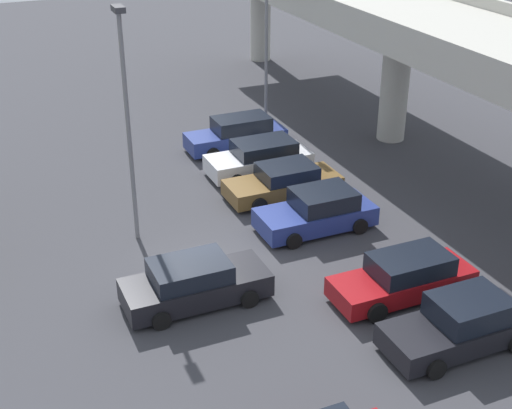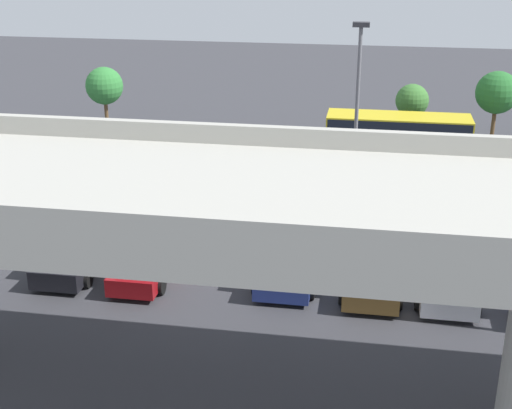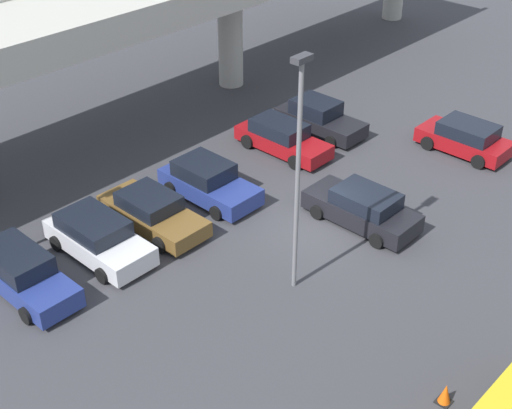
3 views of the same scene
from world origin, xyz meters
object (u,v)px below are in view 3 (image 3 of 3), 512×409
at_px(parked_car_3, 208,182).
at_px(parked_car_7, 465,138).
at_px(parked_car_6, 319,118).
at_px(parked_car_5, 282,138).
at_px(lamp_post_near_aisle, 298,163).
at_px(traffic_cone, 445,394).
at_px(parked_car_4, 362,208).
at_px(parked_car_0, 22,273).
at_px(parked_car_1, 98,237).
at_px(parked_car_2, 152,212).

xyz_separation_m(parked_car_3, parked_car_7, (11.15, -5.96, -0.01)).
bearing_deg(parked_car_6, parked_car_5, -89.11).
bearing_deg(parked_car_3, lamp_post_near_aisle, -17.52).
distance_m(parked_car_3, traffic_cone, 13.76).
relative_size(parked_car_4, parked_car_7, 1.10).
bearing_deg(parked_car_0, parked_car_1, 86.83).
bearing_deg(parked_car_4, parked_car_2, 44.42).
relative_size(parked_car_1, traffic_cone, 6.68).
bearing_deg(traffic_cone, parked_car_5, 58.51).
bearing_deg(parked_car_1, lamp_post_near_aisle, 28.33).
xyz_separation_m(parked_car_7, lamp_post_near_aisle, (-13.23, -0.63, 4.31)).
distance_m(parked_car_0, parked_car_2, 5.75).
bearing_deg(parked_car_5, traffic_cone, -31.49).
bearing_deg(parked_car_6, lamp_post_near_aisle, -55.26).
bearing_deg(parked_car_3, parked_car_5, 94.59).
relative_size(parked_car_2, parked_car_7, 1.13).
height_order(parked_car_2, lamp_post_near_aisle, lamp_post_near_aisle).
relative_size(parked_car_0, lamp_post_near_aisle, 0.56).
xyz_separation_m(parked_car_0, traffic_cone, (5.61, -13.64, -0.43)).
relative_size(parked_car_0, parked_car_4, 1.03).
relative_size(parked_car_6, parked_car_7, 1.08).
distance_m(parked_car_0, parked_car_7, 20.91).
bearing_deg(parked_car_7, parked_car_5, 42.80).
xyz_separation_m(parked_car_4, parked_car_7, (8.32, 0.04, 0.01)).
bearing_deg(parked_car_6, parked_car_4, -39.20).
distance_m(parked_car_0, parked_car_6, 16.91).
xyz_separation_m(parked_car_4, parked_car_6, (5.27, 6.46, 0.01)).
height_order(parked_car_1, parked_car_2, parked_car_1).
relative_size(parked_car_7, traffic_cone, 6.16).
distance_m(lamp_post_near_aisle, traffic_cone, 8.33).
bearing_deg(parked_car_5, parked_car_4, -20.60).
distance_m(parked_car_4, parked_car_6, 8.34).
bearing_deg(parked_car_2, parked_car_5, 92.69).
xyz_separation_m(parked_car_0, parked_car_2, (5.74, -0.23, -0.09)).
height_order(parked_car_1, lamp_post_near_aisle, lamp_post_near_aisle).
distance_m(parked_car_5, parked_car_7, 8.69).
height_order(parked_car_0, parked_car_4, parked_car_0).
xyz_separation_m(parked_car_1, parked_car_3, (5.68, -0.09, -0.00)).
height_order(parked_car_1, parked_car_7, parked_car_1).
bearing_deg(parked_car_3, parked_car_6, 93.29).
height_order(lamp_post_near_aisle, traffic_cone, lamp_post_near_aisle).
height_order(parked_car_2, parked_car_5, parked_car_5).
height_order(parked_car_0, parked_car_1, parked_car_0).
xyz_separation_m(parked_car_4, parked_car_5, (2.41, 6.42, -0.00)).
relative_size(parked_car_4, parked_car_6, 1.02).
xyz_separation_m(parked_car_3, traffic_cone, (-3.21, -13.38, -0.41)).
bearing_deg(parked_car_2, parked_car_1, -91.26).
xyz_separation_m(parked_car_5, lamp_post_near_aisle, (-7.32, -7.01, 4.32)).
bearing_deg(lamp_post_near_aisle, parked_car_1, 118.33).
distance_m(parked_car_4, parked_car_5, 6.85).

